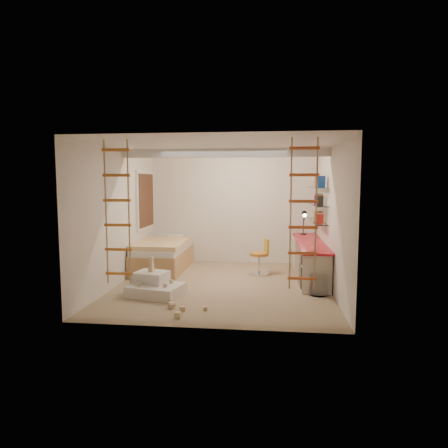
# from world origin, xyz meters

# --- Properties ---
(floor) EXTENTS (4.50, 4.50, 0.00)m
(floor) POSITION_xyz_m (0.00, 0.00, 0.00)
(floor) COLOR #987F62
(floor) RESTS_ON ground
(ceiling_beam) EXTENTS (4.00, 0.18, 0.16)m
(ceiling_beam) POSITION_xyz_m (0.00, 0.30, 2.52)
(ceiling_beam) COLOR white
(ceiling_beam) RESTS_ON ceiling
(window_frame) EXTENTS (0.06, 1.15, 1.35)m
(window_frame) POSITION_xyz_m (-1.97, 1.50, 1.55)
(window_frame) COLOR white
(window_frame) RESTS_ON wall_left
(window_blind) EXTENTS (0.02, 1.00, 1.20)m
(window_blind) POSITION_xyz_m (-1.93, 1.50, 1.55)
(window_blind) COLOR #4C2D1E
(window_blind) RESTS_ON window_frame
(rope_ladder_left) EXTENTS (0.41, 0.04, 2.13)m
(rope_ladder_left) POSITION_xyz_m (-1.35, -1.75, 1.52)
(rope_ladder_left) COLOR #BD7320
(rope_ladder_left) RESTS_ON ceiling
(rope_ladder_right) EXTENTS (0.41, 0.04, 2.13)m
(rope_ladder_right) POSITION_xyz_m (1.35, -1.75, 1.52)
(rope_ladder_right) COLOR #C74922
(rope_ladder_right) RESTS_ON ceiling
(waste_bin) EXTENTS (0.30, 0.30, 0.37)m
(waste_bin) POSITION_xyz_m (1.75, -0.46, 0.19)
(waste_bin) COLOR white
(waste_bin) RESTS_ON floor
(desk) EXTENTS (0.56, 2.80, 0.75)m
(desk) POSITION_xyz_m (1.72, 0.86, 0.40)
(desk) COLOR red
(desk) RESTS_ON floor
(shelves) EXTENTS (0.25, 1.80, 0.71)m
(shelves) POSITION_xyz_m (1.87, 1.13, 1.50)
(shelves) COLOR white
(shelves) RESTS_ON wall_right
(bed) EXTENTS (1.02, 2.00, 0.69)m
(bed) POSITION_xyz_m (-1.48, 1.23, 0.33)
(bed) COLOR #AD7F51
(bed) RESTS_ON floor
(task_lamp) EXTENTS (0.14, 0.36, 0.57)m
(task_lamp) POSITION_xyz_m (1.67, 1.82, 1.14)
(task_lamp) COLOR black
(task_lamp) RESTS_ON desk
(swivel_chair) EXTENTS (0.56, 0.56, 0.77)m
(swivel_chair) POSITION_xyz_m (0.70, 0.98, 0.28)
(swivel_chair) COLOR #C17625
(swivel_chair) RESTS_ON floor
(play_platform) EXTENTS (1.00, 0.86, 0.39)m
(play_platform) POSITION_xyz_m (-1.10, -0.76, 0.15)
(play_platform) COLOR silver
(play_platform) RESTS_ON floor
(toy_blocks) EXTENTS (1.28, 1.29, 0.66)m
(toy_blocks) POSITION_xyz_m (-0.79, -1.14, 0.22)
(toy_blocks) COLOR #CCB284
(toy_blocks) RESTS_ON floor
(books) EXTENTS (0.14, 0.70, 0.92)m
(books) POSITION_xyz_m (1.87, 1.13, 1.63)
(books) COLOR red
(books) RESTS_ON shelves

